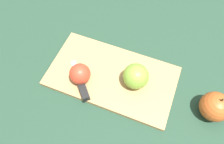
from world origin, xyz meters
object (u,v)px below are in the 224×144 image
at_px(knife, 83,88).
at_px(apple_whole, 215,107).
at_px(apple_half_left, 136,76).
at_px(apple_half_right, 80,74).

distance_m(knife, apple_whole, 0.38).
distance_m(apple_half_left, apple_half_right, 0.17).
distance_m(apple_half_left, apple_whole, 0.24).
bearing_deg(knife, apple_whole, -121.10).
bearing_deg(apple_half_left, apple_half_right, 125.00).
relative_size(apple_half_left, knife, 0.59).
height_order(apple_half_left, apple_half_right, apple_half_left).
bearing_deg(apple_whole, apple_half_right, 17.49).
xyz_separation_m(knife, apple_whole, (-0.36, -0.15, 0.02)).
distance_m(apple_half_right, apple_whole, 0.40).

